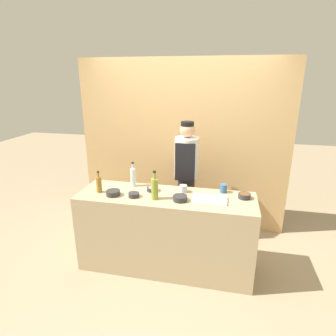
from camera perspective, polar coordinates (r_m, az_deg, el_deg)
name	(u,v)px	position (r m, az deg, el deg)	size (l,w,h in m)	color
ground_plane	(166,265)	(3.56, -0.43, -19.03)	(14.00, 14.00, 0.00)	tan
cabinet_wall	(183,146)	(4.06, 2.98, 4.56)	(2.96, 0.18, 2.40)	tan
counter	(166,232)	(3.31, -0.45, -12.79)	(1.96, 0.61, 0.90)	tan
sauce_bowl_green	(113,193)	(3.15, -11.08, -4.94)	(0.15, 0.15, 0.06)	#2D2D2D
sauce_bowl_purple	(180,198)	(2.97, 2.48, -6.10)	(0.15, 0.15, 0.06)	#2D2D2D
sauce_bowl_white	(153,189)	(3.22, -3.17, -4.25)	(0.13, 0.13, 0.04)	#2D2D2D
sauce_bowl_brown	(244,196)	(3.13, 15.26, -5.44)	(0.13, 0.13, 0.05)	#2D2D2D
sauce_bowl_orange	(134,195)	(3.08, -6.96, -5.38)	(0.12, 0.12, 0.05)	#2D2D2D
cutting_board	(210,199)	(3.02, 8.47, -6.33)	(0.36, 0.22, 0.02)	white
bottle_vinegar	(99,184)	(3.25, -13.85, -3.18)	(0.06, 0.06, 0.25)	olive
bottle_oil	(155,188)	(2.98, -2.72, -4.10)	(0.08, 0.08, 0.32)	olive
bottle_clear	(133,177)	(3.35, -7.09, -1.77)	(0.06, 0.06, 0.30)	silver
cup_blue	(223,188)	(3.23, 11.18, -4.07)	(0.08, 0.08, 0.10)	#386093
cup_steel	(183,189)	(3.18, 3.13, -4.22)	(0.09, 0.09, 0.08)	#B7B7BC
chef_center	(186,177)	(3.71, 3.73, -1.85)	(0.31, 0.31, 1.62)	#28282D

